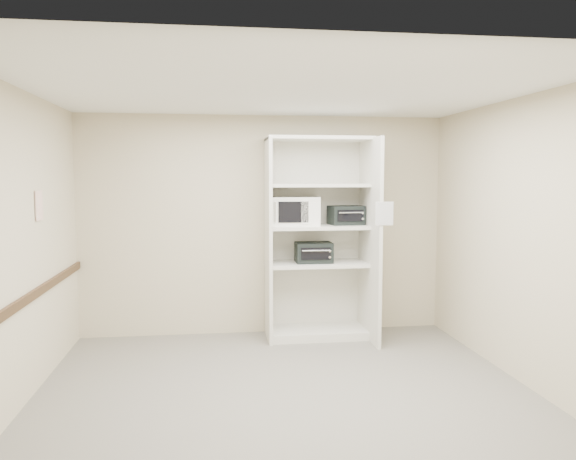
{
  "coord_description": "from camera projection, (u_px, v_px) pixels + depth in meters",
  "views": [
    {
      "loc": [
        -0.64,
        -4.92,
        1.94
      ],
      "look_at": [
        0.22,
        1.39,
        1.35
      ],
      "focal_mm": 35.0,
      "sensor_mm": 36.0,
      "label": 1
    }
  ],
  "objects": [
    {
      "name": "wall_right",
      "position": [
        521.0,
        240.0,
        5.29
      ],
      "size": [
        0.02,
        4.0,
        2.7
      ],
      "primitive_type": "cube",
      "color": "#C5B59C",
      "rests_on": "ground"
    },
    {
      "name": "toaster_oven_upper",
      "position": [
        346.0,
        215.0,
        6.82
      ],
      "size": [
        0.43,
        0.34,
        0.23
      ],
      "primitive_type": "cube",
      "rotation": [
        0.0,
        0.0,
        0.12
      ],
      "color": "black",
      "rests_on": "shelving_unit"
    },
    {
      "name": "chair_rail",
      "position": [
        24.0,
        301.0,
        4.74
      ],
      "size": [
        0.04,
        3.98,
        0.08
      ],
      "primitive_type": "cube",
      "color": "#372413",
      "rests_on": "wall_left"
    },
    {
      "name": "wall_front",
      "position": [
        333.0,
        288.0,
        3.02
      ],
      "size": [
        4.5,
        0.02,
        2.7
      ],
      "primitive_type": "cube",
      "color": "#C5B59C",
      "rests_on": "ground"
    },
    {
      "name": "wall_poster",
      "position": [
        39.0,
        206.0,
        5.22
      ],
      "size": [
        0.01,
        0.2,
        0.28
      ],
      "primitive_type": "cube",
      "color": "white",
      "rests_on": "wall_left"
    },
    {
      "name": "wall_back",
      "position": [
        264.0,
        225.0,
        6.97
      ],
      "size": [
        4.5,
        0.02,
        2.7
      ],
      "primitive_type": "cube",
      "color": "#C5B59C",
      "rests_on": "ground"
    },
    {
      "name": "microwave",
      "position": [
        295.0,
        211.0,
        6.75
      ],
      "size": [
        0.6,
        0.47,
        0.34
      ],
      "primitive_type": "cube",
      "rotation": [
        0.0,
        0.0,
        -0.07
      ],
      "color": "white",
      "rests_on": "shelving_unit"
    },
    {
      "name": "wall_left",
      "position": [
        19.0,
        249.0,
        4.69
      ],
      "size": [
        0.02,
        4.0,
        2.7
      ],
      "primitive_type": "cube",
      "color": "#C5B59C",
      "rests_on": "ground"
    },
    {
      "name": "shelving_unit",
      "position": [
        321.0,
        245.0,
        6.78
      ],
      "size": [
        1.24,
        0.92,
        2.42
      ],
      "color": "silver",
      "rests_on": "floor"
    },
    {
      "name": "paper_sign",
      "position": [
        384.0,
        214.0,
        6.2
      ],
      "size": [
        0.2,
        0.02,
        0.26
      ],
      "primitive_type": "cube",
      "rotation": [
        0.0,
        0.0,
        0.06
      ],
      "color": "white",
      "rests_on": "shelving_unit"
    },
    {
      "name": "ceiling",
      "position": [
        285.0,
        90.0,
        4.87
      ],
      "size": [
        4.5,
        4.0,
        0.01
      ],
      "primitive_type": "cube",
      "color": "white"
    },
    {
      "name": "toaster_oven_lower",
      "position": [
        314.0,
        252.0,
        6.77
      ],
      "size": [
        0.44,
        0.33,
        0.24
      ],
      "primitive_type": "cube",
      "rotation": [
        0.0,
        0.0,
        -0.01
      ],
      "color": "black",
      "rests_on": "shelving_unit"
    },
    {
      "name": "floor",
      "position": [
        285.0,
        391.0,
        5.12
      ],
      "size": [
        4.5,
        4.0,
        0.01
      ],
      "primitive_type": "cube",
      "color": "slate",
      "rests_on": "ground"
    }
  ]
}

